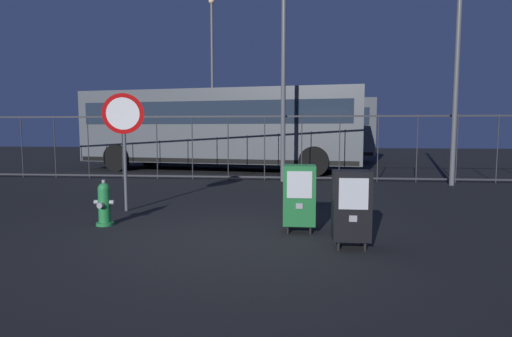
# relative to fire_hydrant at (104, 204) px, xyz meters

# --- Properties ---
(ground_plane) EXTENTS (60.00, 60.00, 0.00)m
(ground_plane) POSITION_rel_fire_hydrant_xyz_m (2.12, -0.66, -0.35)
(ground_plane) COLOR black
(fire_hydrant) EXTENTS (0.33, 0.32, 0.75)m
(fire_hydrant) POSITION_rel_fire_hydrant_xyz_m (0.00, 0.00, 0.00)
(fire_hydrant) COLOR #1E7238
(fire_hydrant) RESTS_ON ground_plane
(newspaper_box_primary) EXTENTS (0.48, 0.42, 1.02)m
(newspaper_box_primary) POSITION_rel_fire_hydrant_xyz_m (3.81, -0.93, 0.22)
(newspaper_box_primary) COLOR black
(newspaper_box_primary) RESTS_ON ground_plane
(newspaper_box_secondary) EXTENTS (0.48, 0.42, 1.02)m
(newspaper_box_secondary) POSITION_rel_fire_hydrant_xyz_m (3.14, -0.13, 0.22)
(newspaper_box_secondary) COLOR black
(newspaper_box_secondary) RESTS_ON ground_plane
(stop_sign) EXTENTS (0.71, 0.31, 2.23)m
(stop_sign) POSITION_rel_fire_hydrant_xyz_m (-0.14, 1.19, 1.25)
(stop_sign) COLOR #4C4F54
(stop_sign) RESTS_ON ground_plane
(fence_barrier) EXTENTS (18.03, 0.04, 2.00)m
(fence_barrier) POSITION_rel_fire_hydrant_xyz_m (2.12, 6.25, 0.67)
(fence_barrier) COLOR #2D2D33
(fence_barrier) RESTS_ON ground_plane
(bus_near) EXTENTS (10.75, 4.00, 3.00)m
(bus_near) POSITION_rel_fire_hydrant_xyz_m (0.21, 9.25, 1.36)
(bus_near) COLOR #4C5156
(bus_near) RESTS_ON ground_plane
(bus_far) EXTENTS (10.63, 3.28, 3.00)m
(bus_far) POSITION_rel_fire_hydrant_xyz_m (1.33, 13.78, 1.36)
(bus_far) COLOR #4C5156
(bus_far) RESTS_ON ground_plane
(street_light_near_left) EXTENTS (0.32, 0.32, 7.57)m
(street_light_near_left) POSITION_rel_fire_hydrant_xyz_m (2.68, 6.04, 4.00)
(street_light_near_left) COLOR #4C4F54
(street_light_near_left) RESTS_ON ground_plane
(street_light_near_right) EXTENTS (0.32, 0.32, 8.51)m
(street_light_near_right) POSITION_rel_fire_hydrant_xyz_m (-1.49, 16.04, 4.49)
(street_light_near_right) COLOR #4C4F54
(street_light_near_right) RESTS_ON ground_plane
(street_light_far_left) EXTENTS (0.32, 0.32, 6.67)m
(street_light_far_left) POSITION_rel_fire_hydrant_xyz_m (7.41, 5.63, 3.54)
(street_light_far_left) COLOR #4C4F54
(street_light_far_left) RESTS_ON ground_plane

